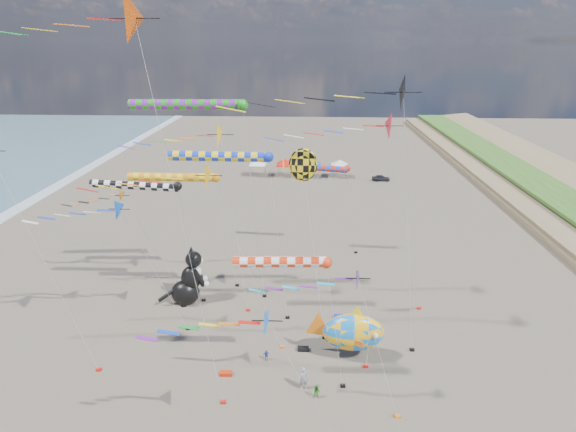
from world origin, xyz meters
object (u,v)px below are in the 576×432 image
at_px(cat_inflatable, 187,277).
at_px(child_green, 317,392).
at_px(person_adult, 304,379).
at_px(child_blue, 266,355).
at_px(parked_car, 381,178).
at_px(fish_inflatable, 352,332).

relative_size(cat_inflatable, child_green, 5.24).
bearing_deg(person_adult, child_blue, 115.32).
height_order(person_adult, parked_car, person_adult).
height_order(fish_inflatable, parked_car, fish_inflatable).
relative_size(person_adult, parked_car, 0.57).
bearing_deg(child_green, fish_inflatable, 62.22).
bearing_deg(child_blue, cat_inflatable, 116.22).
bearing_deg(child_blue, person_adult, -64.63).
distance_m(fish_inflatable, child_green, 5.53).
relative_size(person_adult, child_green, 1.72).
bearing_deg(person_adult, parked_car, 56.65).
bearing_deg(cat_inflatable, child_green, -65.00).
xyz_separation_m(person_adult, child_green, (0.92, -0.87, -0.38)).
bearing_deg(child_green, parked_car, 81.59).
relative_size(fish_inflatable, parked_car, 2.02).
distance_m(child_green, parked_car, 54.52).
relative_size(child_blue, parked_car, 0.29).
bearing_deg(cat_inflatable, parked_car, 39.22).
bearing_deg(child_green, cat_inflatable, 139.83).
distance_m(person_adult, child_blue, 4.27).
height_order(child_green, child_blue, child_green).
bearing_deg(person_adult, child_green, -62.53).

